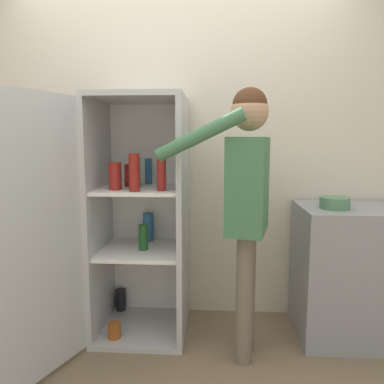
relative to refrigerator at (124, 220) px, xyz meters
name	(u,v)px	position (x,y,z in m)	size (l,w,h in m)	color
wall_back	(180,152)	(0.34, 0.45, 0.44)	(7.00, 0.06, 2.55)	beige
refrigerator	(124,220)	(0.00, 0.00, 0.00)	(0.90, 1.21, 1.67)	#B7BABC
person	(247,188)	(0.81, -0.20, 0.25)	(0.70, 0.51, 1.67)	#726656
counter	(351,272)	(1.57, 0.10, -0.37)	(0.73, 0.59, 0.92)	gray
bowl	(335,203)	(1.41, 0.04, 0.13)	(0.19, 0.19, 0.08)	#517F5B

